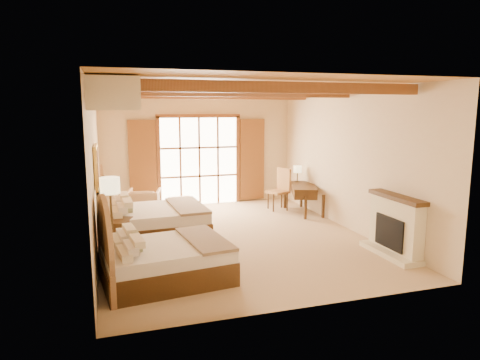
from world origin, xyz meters
name	(u,v)px	position (x,y,z in m)	size (l,w,h in m)	color
floor	(233,237)	(0.00, 0.00, 0.00)	(7.00, 7.00, 0.00)	tan
wall_back	(199,149)	(0.00, 3.50, 1.60)	(5.50, 5.50, 0.00)	beige
wall_left	(95,169)	(-2.75, 0.00, 1.60)	(7.00, 7.00, 0.00)	beige
wall_right	(348,159)	(2.75, 0.00, 1.60)	(7.00, 7.00, 0.00)	beige
ceiling	(233,86)	(0.00, 0.00, 3.20)	(7.00, 7.00, 0.00)	#BA7A36
ceiling_beams	(233,92)	(0.00, 0.00, 3.08)	(5.39, 4.60, 0.18)	brown
french_doors	(199,162)	(0.00, 3.44, 1.25)	(3.95, 0.08, 2.60)	white
fireplace	(395,229)	(2.60, -2.00, 0.51)	(0.46, 1.40, 1.16)	beige
painting	(97,166)	(-2.70, -0.75, 1.75)	(0.06, 0.95, 0.75)	gold
canopy_valance	(113,95)	(-2.40, -2.00, 2.95)	(0.70, 1.40, 0.45)	beige
bed_near	(157,257)	(-1.84, -1.93, 0.39)	(2.15, 1.72, 1.30)	#472C13
bed_far	(146,219)	(-1.81, 0.41, 0.43)	(2.26, 1.75, 1.43)	#472C13
nightstand	(115,237)	(-2.45, -0.36, 0.33)	(0.56, 0.56, 0.67)	#472C13
floor_lamp	(110,191)	(-2.50, -1.03, 1.35)	(0.34, 0.34, 1.59)	#3A2D18
armchair	(144,203)	(-1.69, 2.31, 0.37)	(0.79, 0.82, 0.74)	tan
ottoman	(182,206)	(-0.71, 2.44, 0.21)	(0.57, 0.57, 0.42)	tan
desk	(303,198)	(2.42, 1.58, 0.40)	(1.04, 1.52, 0.75)	#472C13
desk_chair	(279,197)	(1.92, 2.10, 0.35)	(0.66, 0.65, 1.14)	#B18C49
desk_lamp	(298,170)	(2.48, 2.12, 1.09)	(0.22, 0.22, 0.44)	#3A2D18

